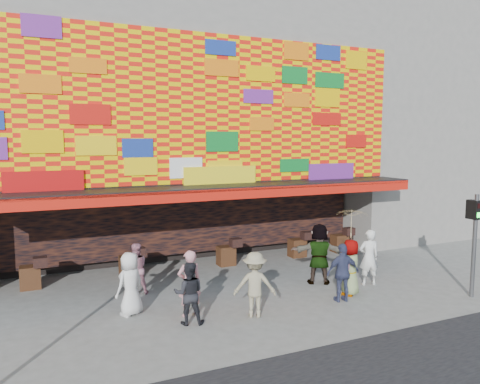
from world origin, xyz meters
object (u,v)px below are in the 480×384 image
at_px(signal_right, 475,234).
at_px(ped_f, 319,253).
at_px(ped_a, 130,284).
at_px(ped_h, 369,257).
at_px(ped_d, 255,284).
at_px(ped_g, 351,267).
at_px(ped_c, 189,293).
at_px(parasol, 352,224).
at_px(ped_e, 343,273).
at_px(ped_i, 135,269).
at_px(ped_b, 190,283).

relative_size(signal_right, ped_f, 1.55).
distance_m(signal_right, ped_a, 9.75).
distance_m(ped_a, ped_h, 7.35).
bearing_deg(ped_d, ped_h, -144.82).
distance_m(ped_a, ped_f, 5.99).
relative_size(ped_d, ped_f, 0.87).
bearing_deg(signal_right, ped_g, 152.75).
height_order(ped_c, ped_g, ped_g).
relative_size(ped_g, parasol, 0.92).
bearing_deg(ped_f, ped_e, 109.15).
bearing_deg(ped_h, parasol, 41.51).
height_order(ped_e, ped_h, ped_h).
height_order(ped_d, ped_i, ped_d).
bearing_deg(ped_b, ped_a, -26.16).
xyz_separation_m(ped_b, ped_f, (4.60, 0.94, 0.10)).
bearing_deg(parasol, ped_h, 25.82).
xyz_separation_m(ped_a, ped_c, (1.20, -1.18, -0.05)).
xyz_separation_m(ped_c, ped_i, (-0.74, 2.77, -0.01)).
relative_size(ped_a, ped_b, 0.96).
distance_m(ped_d, ped_f, 3.51).
height_order(ped_a, parasol, parasol).
distance_m(ped_b, ped_c, 0.53).
height_order(ped_d, parasol, parasol).
height_order(ped_a, ped_h, ped_h).
xyz_separation_m(signal_right, ped_h, (-1.99, 2.15, -0.98)).
distance_m(ped_f, ped_g, 1.33).
xyz_separation_m(signal_right, parasol, (-3.11, 1.60, 0.26)).
bearing_deg(ped_i, ped_e, 149.61).
height_order(signal_right, ped_i, signal_right).
height_order(ped_a, ped_d, ped_d).
bearing_deg(ped_f, ped_g, 130.05).
bearing_deg(ped_d, ped_b, -1.84).
bearing_deg(ped_d, ped_i, -27.31).
bearing_deg(ped_g, ped_f, -117.86).
distance_m(ped_c, ped_f, 5.00).
bearing_deg(signal_right, ped_i, 154.39).
distance_m(signal_right, ped_d, 6.62).
bearing_deg(ped_g, ped_e, -4.31).
distance_m(ped_f, ped_i, 5.68).
relative_size(signal_right, ped_a, 1.80).
distance_m(signal_right, ped_g, 3.65).
xyz_separation_m(ped_d, ped_f, (3.09, 1.66, 0.12)).
height_order(ped_g, ped_i, ped_g).
bearing_deg(parasol, ped_c, -178.56).
relative_size(ped_e, ped_g, 1.01).
xyz_separation_m(ped_b, ped_i, (-0.92, 2.28, -0.10)).
bearing_deg(ped_h, ped_g, 41.51).
bearing_deg(ped_c, ped_h, -154.40).
height_order(ped_h, ped_i, ped_h).
xyz_separation_m(signal_right, ped_b, (-7.94, 1.97, -0.99)).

